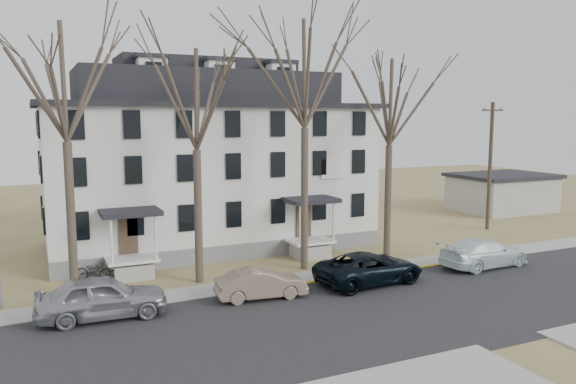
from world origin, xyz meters
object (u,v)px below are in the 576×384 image
tree_mid_right (390,96)px  utility_pole_far (490,164)px  car_tan (261,284)px  bicycle_right (103,275)px  car_navy (369,269)px  tree_far_left (64,73)px  tree_center (305,66)px  bicycle_left (94,271)px  boarding_house (208,164)px  tree_mid_left (196,92)px  car_white (484,253)px  car_silver (102,298)px

tree_mid_right → utility_pole_far: (12.00, 4.20, -4.70)m
car_tan → bicycle_right: size_ratio=2.57×
tree_mid_right → car_navy: size_ratio=2.23×
tree_far_left → car_tan: bearing=-26.4°
car_navy → bicycle_right: size_ratio=3.48×
tree_center → car_tan: bearing=-137.1°
bicycle_left → car_tan: bearing=-103.2°
boarding_house → tree_mid_left: (-3.00, -8.15, 4.22)m
boarding_house → tree_mid_right: tree_mid_right is taller
car_tan → utility_pole_far: bearing=-63.5°
tree_center → tree_mid_left: bearing=180.0°
car_navy → car_white: bearing=-94.5°
car_navy → tree_far_left: bearing=69.1°
utility_pole_far → car_white: bearing=-135.2°
tree_mid_right → bicycle_left: (-16.40, 2.46, -9.11)m
boarding_house → car_navy: size_ratio=3.64×
boarding_house → bicycle_left: size_ratio=11.10×
car_tan → tree_center: bearing=-41.0°
boarding_house → bicycle_right: bearing=-139.0°
tree_center → bicycle_right: tree_center is taller
car_silver → car_navy: car_silver is taller
boarding_house → utility_pole_far: 20.88m
tree_far_left → car_tan: size_ratio=3.25×
tree_center → car_navy: size_ratio=2.58×
tree_far_left → bicycle_right: (1.47, 1.60, -9.85)m
utility_pole_far → car_white: utility_pole_far is taller
tree_mid_left → tree_mid_right: (11.50, 0.00, 0.00)m
car_tan → bicycle_left: bearing=52.7°
boarding_house → car_navy: 13.80m
tree_mid_left → utility_pole_far: (23.50, 4.20, -4.70)m
tree_center → bicycle_left: (-10.90, 2.46, -10.59)m
tree_mid_right → car_tan: tree_mid_right is taller
boarding_house → tree_center: size_ratio=1.41×
boarding_house → utility_pole_far: (20.50, -3.95, -0.47)m
car_white → tree_center: bearing=63.6°
tree_mid_left → bicycle_right: size_ratio=7.76×
utility_pole_far → car_white: 12.27m
tree_mid_left → tree_center: (6.00, 0.00, 1.48)m
car_silver → car_tan: car_silver is taller
tree_center → bicycle_right: size_ratio=8.96×
tree_far_left → tree_center: tree_center is taller
bicycle_right → bicycle_left: bearing=20.4°
boarding_house → car_navy: (4.70, -12.13, -4.59)m
boarding_house → tree_far_left: size_ratio=1.52×
tree_mid_left → bicycle_right: tree_mid_left is taller
car_silver → car_navy: bearing=-89.2°
bicycle_left → car_silver: bearing=-152.5°
car_silver → car_tan: bearing=-90.1°
tree_far_left → bicycle_left: tree_far_left is taller
car_navy → car_white: (7.60, 0.03, 0.00)m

